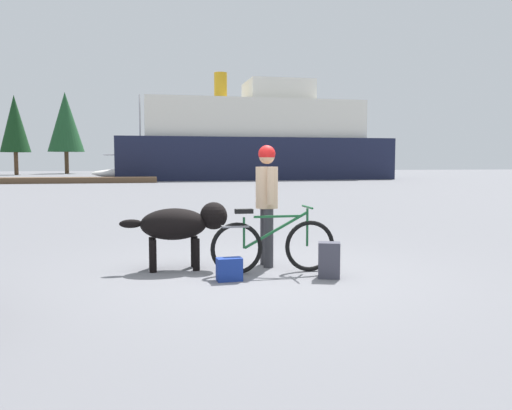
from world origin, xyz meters
name	(u,v)px	position (x,y,z in m)	size (l,w,h in m)	color
ground_plane	(251,274)	(0.00, 0.00, 0.00)	(160.00, 160.00, 0.00)	slate
bicycle	(273,245)	(0.30, -0.01, 0.38)	(1.73, 0.44, 0.91)	black
person_cyclist	(267,193)	(0.33, 0.49, 1.06)	(0.32, 0.53, 1.75)	#333338
dog	(181,224)	(-0.89, 0.52, 0.64)	(1.50, 0.52, 0.94)	black
backpack	(329,260)	(0.94, -0.46, 0.23)	(0.28, 0.20, 0.47)	#3F3F4C
handbag_pannier	(229,269)	(-0.35, -0.34, 0.15)	(0.32, 0.18, 0.29)	navy
dock_pier	(64,180)	(-6.85, 31.99, 0.20)	(12.81, 2.02, 0.40)	brown
ferry_boat	(253,142)	(8.05, 38.21, 3.22)	(22.89, 8.41, 9.06)	#191E38
sailboat_moored	(141,173)	(-1.59, 41.68, 0.48)	(8.59, 2.41, 7.48)	silver
pine_tree_far_left	(15,124)	(-15.36, 56.74, 5.71)	(3.25, 3.25, 8.93)	#4C331E
pine_tree_center	(156,126)	(0.27, 58.87, 5.81)	(3.09, 3.09, 8.98)	#4C331E
pine_tree_far_right	(225,123)	(8.64, 57.98, 6.32)	(4.33, 4.33, 9.94)	#4C331E
pine_tree_mid_back	(65,122)	(-10.69, 62.20, 6.37)	(4.39, 4.39, 10.07)	#4C331E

